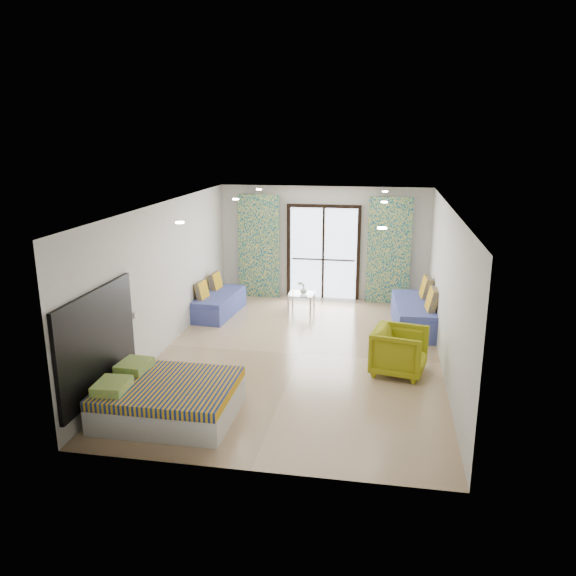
% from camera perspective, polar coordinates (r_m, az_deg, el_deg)
% --- Properties ---
extents(floor, '(5.00, 7.50, 0.01)m').
position_cam_1_polar(floor, '(10.30, 1.16, -6.69)').
color(floor, '#9C7E5D').
rests_on(floor, ground).
extents(ceiling, '(5.00, 7.50, 0.01)m').
position_cam_1_polar(ceiling, '(9.62, 1.25, 8.39)').
color(ceiling, silver).
rests_on(ceiling, ground).
extents(wall_back, '(5.00, 0.01, 2.70)m').
position_cam_1_polar(wall_back, '(13.50, 3.63, 4.58)').
color(wall_back, silver).
rests_on(wall_back, ground).
extents(wall_front, '(5.00, 0.01, 2.70)m').
position_cam_1_polar(wall_front, '(6.38, -3.98, -7.87)').
color(wall_front, silver).
rests_on(wall_front, ground).
extents(wall_left, '(0.01, 7.50, 2.70)m').
position_cam_1_polar(wall_left, '(10.53, -12.37, 1.17)').
color(wall_left, silver).
rests_on(wall_left, ground).
extents(wall_right, '(0.01, 7.50, 2.70)m').
position_cam_1_polar(wall_right, '(9.82, 15.77, -0.07)').
color(wall_right, silver).
rests_on(wall_right, ground).
extents(balcony_door, '(1.76, 0.08, 2.28)m').
position_cam_1_polar(balcony_door, '(13.49, 3.61, 4.17)').
color(balcony_door, black).
rests_on(balcony_door, floor).
extents(balcony_rail, '(1.52, 0.03, 0.04)m').
position_cam_1_polar(balcony_rail, '(13.56, 3.60, 2.90)').
color(balcony_rail, '#595451').
rests_on(balcony_rail, balcony_door).
extents(curtain_left, '(1.00, 0.10, 2.50)m').
position_cam_1_polar(curtain_left, '(13.60, -2.98, 4.24)').
color(curtain_left, silver).
rests_on(curtain_left, floor).
extents(curtain_right, '(1.00, 0.10, 2.50)m').
position_cam_1_polar(curtain_right, '(13.27, 10.22, 3.73)').
color(curtain_right, silver).
rests_on(curtain_right, floor).
extents(downlight_a, '(0.12, 0.12, 0.02)m').
position_cam_1_polar(downlight_a, '(8.05, -10.93, 6.55)').
color(downlight_a, '#FFE0B2').
rests_on(downlight_a, ceiling).
extents(downlight_b, '(0.12, 0.12, 0.02)m').
position_cam_1_polar(downlight_b, '(7.53, 9.54, 6.03)').
color(downlight_b, '#FFE0B2').
rests_on(downlight_b, ceiling).
extents(downlight_c, '(0.12, 0.12, 0.02)m').
position_cam_1_polar(downlight_c, '(10.88, -5.34, 8.98)').
color(downlight_c, '#FFE0B2').
rests_on(downlight_c, ceiling).
extents(downlight_d, '(0.12, 0.12, 0.02)m').
position_cam_1_polar(downlight_d, '(10.51, 9.74, 8.60)').
color(downlight_d, '#FFE0B2').
rests_on(downlight_d, ceiling).
extents(downlight_e, '(0.12, 0.12, 0.02)m').
position_cam_1_polar(downlight_e, '(12.81, -2.98, 9.97)').
color(downlight_e, '#FFE0B2').
rests_on(downlight_e, ceiling).
extents(downlight_f, '(0.12, 0.12, 0.02)m').
position_cam_1_polar(downlight_f, '(12.50, 9.83, 9.64)').
color(downlight_f, '#FFE0B2').
rests_on(downlight_f, ceiling).
extents(headboard, '(0.06, 2.10, 1.50)m').
position_cam_1_polar(headboard, '(8.33, -18.76, -5.23)').
color(headboard, black).
rests_on(headboard, floor).
extents(switch_plate, '(0.02, 0.10, 0.10)m').
position_cam_1_polar(switch_plate, '(9.39, -15.23, -2.65)').
color(switch_plate, silver).
rests_on(switch_plate, wall_left).
extents(bed, '(1.84, 1.50, 0.64)m').
position_cam_1_polar(bed, '(8.23, -12.14, -10.93)').
color(bed, silver).
rests_on(bed, floor).
extents(daybed_left, '(0.80, 1.76, 0.84)m').
position_cam_1_polar(daybed_left, '(12.51, -7.03, -1.51)').
color(daybed_left, '#404B99').
rests_on(daybed_left, floor).
extents(daybed_right, '(0.91, 2.04, 0.98)m').
position_cam_1_polar(daybed_right, '(11.82, 12.75, -2.58)').
color(daybed_right, '#404B99').
rests_on(daybed_right, floor).
extents(coffee_table, '(0.60, 0.60, 0.67)m').
position_cam_1_polar(coffee_table, '(12.74, 1.37, -0.73)').
color(coffee_table, silver).
rests_on(coffee_table, floor).
extents(vase, '(0.21, 0.21, 0.16)m').
position_cam_1_polar(vase, '(12.68, 1.60, -0.23)').
color(vase, white).
rests_on(vase, coffee_table).
extents(armchair, '(0.94, 0.98, 0.86)m').
position_cam_1_polar(armchair, '(9.53, 11.27, -6.08)').
color(armchair, '#979713').
rests_on(armchair, floor).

